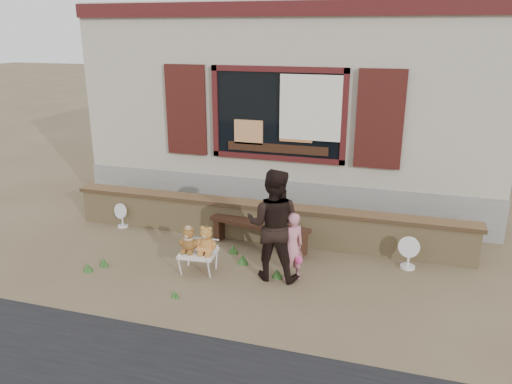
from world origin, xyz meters
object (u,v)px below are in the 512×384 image
(bench, at_px, (259,229))
(teddy_bear_left, at_px, (189,239))
(folding_chair, at_px, (198,254))
(adult, at_px, (273,225))
(teddy_bear_right, at_px, (207,239))
(child, at_px, (292,247))

(bench, xyz_separation_m, teddy_bear_left, (-0.77, -1.14, 0.20))
(folding_chair, distance_m, adult, 1.26)
(teddy_bear_left, bearing_deg, teddy_bear_right, -0.00)
(bench, xyz_separation_m, child, (0.77, -0.96, 0.20))
(teddy_bear_left, xyz_separation_m, adult, (1.26, 0.19, 0.31))
(bench, height_order, child, child)
(bench, xyz_separation_m, folding_chair, (-0.63, -1.13, -0.03))
(folding_chair, xyz_separation_m, adult, (1.12, 0.18, 0.54))
(bench, distance_m, teddy_bear_right, 1.23)
(folding_chair, bearing_deg, bench, 55.77)
(child, bearing_deg, teddy_bear_left, -32.84)
(bench, distance_m, teddy_bear_left, 1.39)
(folding_chair, bearing_deg, child, 1.60)
(bench, relative_size, folding_chair, 3.13)
(folding_chair, height_order, teddy_bear_left, teddy_bear_left)
(bench, xyz_separation_m, adult, (0.50, -0.95, 0.51))
(child, xyz_separation_m, adult, (-0.28, 0.01, 0.31))
(teddy_bear_left, height_order, adult, adult)
(teddy_bear_left, relative_size, teddy_bear_right, 0.92)
(bench, bearing_deg, teddy_bear_left, -110.53)
(adult, bearing_deg, teddy_bear_right, 8.29)
(teddy_bear_right, bearing_deg, teddy_bear_left, 180.00)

